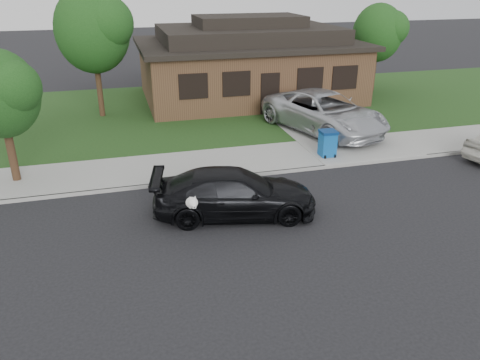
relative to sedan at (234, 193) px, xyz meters
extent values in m
plane|color=black|center=(0.59, -0.77, -0.72)|extent=(120.00, 120.00, 0.00)
cube|color=gray|center=(0.59, 4.23, -0.66)|extent=(60.00, 3.00, 0.12)
cube|color=gray|center=(0.59, 2.73, -0.66)|extent=(60.00, 0.12, 0.12)
cube|color=#193814|center=(0.59, 12.23, -0.66)|extent=(60.00, 13.00, 0.13)
cube|color=gray|center=(6.59, 9.23, -0.65)|extent=(4.50, 13.00, 0.14)
imported|color=black|center=(0.01, 0.00, 0.00)|extent=(5.28, 2.94, 1.45)
ellipsoid|color=white|center=(-1.46, -0.86, 0.28)|extent=(0.34, 0.40, 0.30)
sphere|color=white|center=(-1.46, -1.09, 0.38)|extent=(0.26, 0.26, 0.26)
cube|color=white|center=(-1.46, -1.22, 0.34)|extent=(0.09, 0.12, 0.08)
sphere|color=black|center=(-1.46, -1.28, 0.34)|extent=(0.04, 0.04, 0.04)
cone|color=white|center=(-1.52, -1.04, 0.52)|extent=(0.11, 0.11, 0.14)
cone|color=white|center=(-1.39, -1.04, 0.52)|extent=(0.11, 0.11, 0.14)
imported|color=#B8BBC0|center=(6.08, 6.80, 0.31)|extent=(4.88, 7.07, 1.79)
cube|color=#0E519C|center=(4.83, 3.70, -0.12)|extent=(0.61, 0.61, 0.96)
cube|color=navy|center=(4.83, 3.70, 0.41)|extent=(0.66, 0.66, 0.11)
cylinder|color=black|center=(4.62, 3.40, -0.53)|extent=(0.06, 0.15, 0.15)
cylinder|color=black|center=(5.05, 3.40, -0.53)|extent=(0.06, 0.15, 0.15)
cube|color=#422B1C|center=(4.59, 14.23, 0.91)|extent=(12.00, 8.00, 3.00)
cube|color=black|center=(4.59, 14.23, 2.53)|extent=(12.60, 8.60, 0.25)
cube|color=black|center=(4.59, 14.23, 3.06)|extent=(10.00, 6.50, 0.80)
cube|color=black|center=(4.59, 14.23, 3.76)|extent=(6.00, 3.50, 0.60)
cube|color=black|center=(4.59, 10.20, 0.51)|extent=(1.00, 0.06, 2.10)
cube|color=black|center=(0.59, 10.21, 1.11)|extent=(1.30, 0.05, 1.10)
cube|color=black|center=(2.79, 10.21, 1.11)|extent=(1.30, 0.05, 1.10)
cube|color=black|center=(6.79, 10.21, 1.11)|extent=(1.30, 0.05, 1.10)
cube|color=black|center=(8.79, 10.21, 1.11)|extent=(1.30, 0.05, 1.10)
cylinder|color=#332114|center=(-3.91, 12.23, 0.64)|extent=(0.28, 0.28, 2.48)
ellipsoid|color=#143811|center=(-3.91, 12.23, 3.68)|extent=(3.60, 3.60, 4.14)
sphere|color=#26591E|center=(-3.19, 11.69, 4.04)|extent=(2.52, 2.52, 2.52)
cylinder|color=#332114|center=(12.59, 13.73, 0.42)|extent=(0.28, 0.28, 2.03)
ellipsoid|color=#143811|center=(12.59, 13.73, 2.93)|extent=(3.00, 3.00, 3.45)
sphere|color=#26591E|center=(13.19, 13.28, 3.23)|extent=(2.10, 2.10, 2.10)
cylinder|color=#332114|center=(-6.91, 4.43, 0.30)|extent=(0.28, 0.28, 1.80)
sphere|color=#26591E|center=(-6.39, 4.04, 2.76)|extent=(1.82, 1.82, 1.82)
camera|label=1|loc=(-3.24, -12.51, 6.10)|focal=35.00mm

